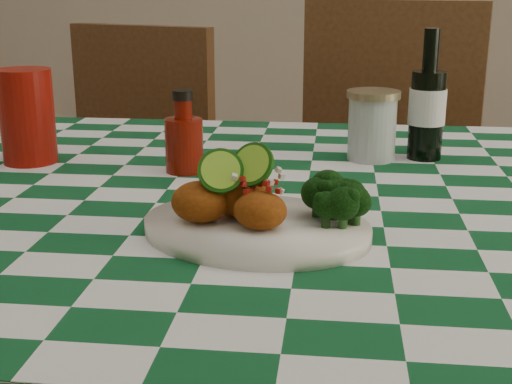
# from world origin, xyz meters

# --- Properties ---
(plate) EXTENTS (0.32, 0.28, 0.02)m
(plate) POSITION_xyz_m (0.05, -0.18, 0.80)
(plate) COLOR white
(plate) RESTS_ON dining_table
(fried_chicken_pile) EXTENTS (0.13, 0.10, 0.08)m
(fried_chicken_pile) POSITION_xyz_m (0.03, -0.18, 0.85)
(fried_chicken_pile) COLOR #91410E
(fried_chicken_pile) RESTS_ON plate
(broccoli_side) EXTENTS (0.07, 0.07, 0.05)m
(broccoli_side) POSITION_xyz_m (0.15, -0.17, 0.83)
(broccoli_side) COLOR black
(broccoli_side) RESTS_ON plate
(red_tumbler) EXTENTS (0.12, 0.12, 0.16)m
(red_tumbler) POSITION_xyz_m (-0.37, 0.13, 0.86)
(red_tumbler) COLOR maroon
(red_tumbler) RESTS_ON dining_table
(ketchup_bottle) EXTENTS (0.07, 0.07, 0.13)m
(ketchup_bottle) POSITION_xyz_m (-0.10, 0.10, 0.85)
(ketchup_bottle) COLOR #6B0F05
(ketchup_bottle) RESTS_ON dining_table
(mason_jar) EXTENTS (0.12, 0.12, 0.12)m
(mason_jar) POSITION_xyz_m (0.20, 0.22, 0.84)
(mason_jar) COLOR #B2BCBA
(mason_jar) RESTS_ON dining_table
(beer_bottle) EXTENTS (0.08, 0.08, 0.22)m
(beer_bottle) POSITION_xyz_m (0.29, 0.23, 0.90)
(beer_bottle) COLOR black
(beer_bottle) RESTS_ON dining_table
(wooden_chair_left) EXTENTS (0.56, 0.57, 0.96)m
(wooden_chair_left) POSITION_xyz_m (-0.46, 0.76, 0.48)
(wooden_chair_left) COLOR #472814
(wooden_chair_left) RESTS_ON ground
(wooden_chair_right) EXTENTS (0.57, 0.59, 1.03)m
(wooden_chair_right) POSITION_xyz_m (0.23, 0.71, 0.51)
(wooden_chair_right) COLOR #472814
(wooden_chair_right) RESTS_ON ground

